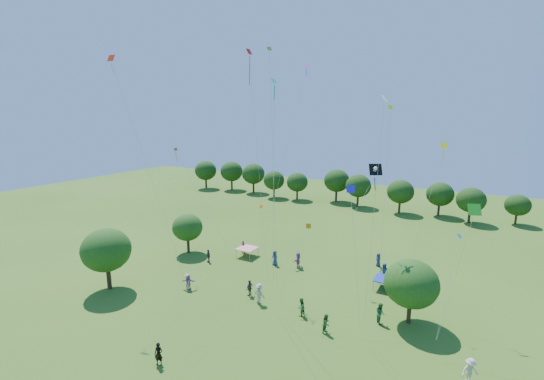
{
  "coord_description": "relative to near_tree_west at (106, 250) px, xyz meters",
  "views": [
    {
      "loc": [
        14.88,
        -12.93,
        17.29
      ],
      "look_at": [
        0.0,
        14.0,
        11.0
      ],
      "focal_mm": 24.0,
      "sensor_mm": 36.0,
      "label": 1
    }
  ],
  "objects": [
    {
      "name": "small_kite_10",
      "position": [
        24.03,
        13.43,
        8.84
      ],
      "size": [
        0.56,
        1.79,
        16.96
      ],
      "color": "yellow"
    },
    {
      "name": "tent_red_stripe",
      "position": [
        7.55,
        14.13,
        -3.12
      ],
      "size": [
        2.2,
        2.2,
        1.1
      ],
      "color": "red",
      "rests_on": "ground"
    },
    {
      "name": "small_kite_12",
      "position": [
        30.67,
        6.45,
        2.59
      ],
      "size": [
        0.96,
        2.78,
        7.41
      ],
      "color": "#158CD3"
    },
    {
      "name": "small_kite_5",
      "position": [
        12.45,
        17.01,
        12.8
      ],
      "size": [
        4.24,
        3.5,
        21.81
      ],
      "color": "#AA1C9C"
    },
    {
      "name": "small_kite_0",
      "position": [
        8.95,
        15.28,
        1.37
      ],
      "size": [
        0.77,
        0.98,
        5.18
      ],
      "color": "orange"
    },
    {
      "name": "near_tree_west",
      "position": [
        0.0,
        0.0,
        0.0
      ],
      "size": [
        4.8,
        4.8,
        6.32
      ],
      "color": "#422B19",
      "rests_on": "ground"
    },
    {
      "name": "small_kite_8",
      "position": [
        2.15,
        2.04,
        14.17
      ],
      "size": [
        8.39,
        0.47,
        21.62
      ],
      "color": "red"
    },
    {
      "name": "small_kite_3",
      "position": [
        31.36,
        2.28,
        6.39
      ],
      "size": [
        1.83,
        2.86,
        10.87
      ],
      "color": "#1F991B"
    },
    {
      "name": "small_kite_9",
      "position": [
        19.16,
        4.84,
        2.67
      ],
      "size": [
        2.88,
        0.52,
        7.17
      ],
      "color": "orange"
    },
    {
      "name": "tent_blue",
      "position": [
        24.64,
        13.57,
        -3.12
      ],
      "size": [
        2.2,
        2.2,
        1.1
      ],
      "color": "#182C9C",
      "rests_on": "ground"
    },
    {
      "name": "small_kite_4",
      "position": [
        23.79,
        3.42,
        6.09
      ],
      "size": [
        1.39,
        0.74,
        11.05
      ],
      "color": "#1615D5"
    },
    {
      "name": "small_kite_1",
      "position": [
        3.1,
        9.33,
        6.07
      ],
      "size": [
        5.75,
        2.63,
        12.45
      ],
      "color": "#D1550B"
    },
    {
      "name": "pirate_kite",
      "position": [
        23.78,
        9.36,
        8.31
      ],
      "size": [
        4.73,
        7.38,
        11.91
      ],
      "color": "black"
    },
    {
      "name": "crowd_person_4",
      "position": [
        4.47,
        10.33,
        -3.36
      ],
      "size": [
        1.02,
        0.82,
        1.58
      ],
      "primitive_type": "imported",
      "rotation": [
        0.0,
        0.0,
        5.77
      ],
      "color": "#483C39",
      "rests_on": "ground"
    },
    {
      "name": "crowd_person_14",
      "position": [
        19.2,
        4.76,
        -3.32
      ],
      "size": [
        0.61,
        0.89,
        1.66
      ],
      "primitive_type": "imported",
      "rotation": [
        0.0,
        0.0,
        4.5
      ],
      "color": "#2A5B27",
      "rests_on": "ground"
    },
    {
      "name": "small_kite_7",
      "position": [
        18.48,
        1.09,
        10.15
      ],
      "size": [
        2.65,
        4.72,
        18.42
      ],
      "color": "#0BAA83"
    },
    {
      "name": "crowd_person_6",
      "position": [
        24.02,
        15.71,
        -3.24
      ],
      "size": [
        0.99,
        0.66,
        1.83
      ],
      "primitive_type": "imported",
      "rotation": [
        0.0,
        0.0,
        0.21
      ],
      "color": "navy",
      "rests_on": "ground"
    },
    {
      "name": "small_kite_11",
      "position": [
        16.71,
        4.1,
        10.58
      ],
      "size": [
        0.74,
        0.71,
        21.25
      ],
      "color": "#328919"
    },
    {
      "name": "crowd_person_5",
      "position": [
        14.58,
        14.07,
        -3.21
      ],
      "size": [
        0.67,
        1.77,
        1.88
      ],
      "primitive_type": "imported",
      "rotation": [
        0.0,
        0.0,
        4.73
      ],
      "color": "#A9629E",
      "rests_on": "ground"
    },
    {
      "name": "crowd_person_9",
      "position": [
        14.88,
        4.9,
        -3.19
      ],
      "size": [
        1.36,
        0.86,
        1.93
      ],
      "primitive_type": "imported",
      "rotation": [
        0.0,
        0.0,
        2.89
      ],
      "color": "#B7A092",
      "rests_on": "ground"
    },
    {
      "name": "crowd_person_10",
      "position": [
        13.31,
        5.66,
        -3.34
      ],
      "size": [
        0.55,
        1.0,
        1.62
      ],
      "primitive_type": "imported",
      "rotation": [
        0.0,
        0.0,
        4.58
      ],
      "color": "#493E3A",
      "rests_on": "ground"
    },
    {
      "name": "small_kite_2",
      "position": [
        28.49,
        12.26,
        8.11
      ],
      "size": [
        2.63,
        2.49,
        13.73
      ],
      "color": "#FDEF16"
    },
    {
      "name": "crowd_person_15",
      "position": [
        32.34,
        2.55,
        -3.25
      ],
      "size": [
        1.26,
        1.15,
        1.81
      ],
      "primitive_type": "imported",
      "rotation": [
        0.0,
        0.0,
        0.67
      ],
      "color": "beige",
      "rests_on": "ground"
    },
    {
      "name": "crowd_person_8",
      "position": [
        22.07,
        3.43,
        -3.34
      ],
      "size": [
        0.51,
        0.84,
        1.62
      ],
      "primitive_type": "imported",
      "rotation": [
        0.0,
        0.0,
        1.47
      ],
      "color": "#2A5B27",
      "rests_on": "ground"
    },
    {
      "name": "crowd_person_3",
      "position": [
        6.96,
        3.85,
        -3.36
      ],
      "size": [
        1.09,
        1.02,
        1.58
      ],
      "primitive_type": "imported",
      "rotation": [
        0.0,
        0.0,
        5.59
      ],
      "color": "#BAAF95",
      "rests_on": "ground"
    },
    {
      "name": "man_in_black",
      "position": [
        13.09,
        -5.98,
        -3.32
      ],
      "size": [
        0.73,
        0.6,
        1.67
      ],
      "primitive_type": "imported",
      "rotation": [
        0.0,
        0.0,
        0.38
      ],
      "color": "black",
      "rests_on": "ground"
    },
    {
      "name": "red_high_kite",
      "position": [
        10.31,
        11.35,
        15.33
      ],
      "size": [
        5.71,
        6.03,
        22.98
      ],
      "color": "red"
    },
    {
      "name": "near_tree_east",
      "position": [
        27.68,
        8.18,
        -0.58
      ],
      "size": [
        4.46,
        4.46,
        5.59
      ],
      "color": "#422B19",
      "rests_on": "ground"
    },
    {
      "name": "crowd_person_2",
      "position": [
        25.56,
        6.99,
        -3.25
      ],
      "size": [
        0.89,
        1.01,
        1.81
      ],
      "primitive_type": "imported",
      "rotation": [
        0.0,
        0.0,
        2.15
      ],
      "color": "#296035",
      "rests_on": "ground"
    },
    {
      "name": "treeline",
      "position": [
        14.48,
        46.34,
        -0.06
      ],
      "size": [
        88.01,
        8.77,
        6.77
      ],
      "color": "#422B19",
      "rests_on": "ground"
    },
    {
      "name": "crowd_person_1",
      "position": [
        25.44,
        13.07,
        -3.2
      ],
      "size": [
        0.84,
        0.7,
        1.91
      ],
      "primitive_type": "imported",
      "rotation": [
        0.0,
        0.0,
        5.88
      ],
      "color": "maroon",
      "rests_on": "ground"
    },
    {
      "name": "crowd_person_11",
      "position": [
        7.13,
        3.81,
        -3.37
      ],
      "size": [
        1.53,
        1.1,
        1.56
      ],
      "primitive_type": "imported",
      "rotation": [
        0.0,
        0.0,
        3.59
      ],
      "color": "#A663A9",
      "rests_on": "ground"
    },
    {
      "name": "crowd_person_7",
      "position": [
        25.54,
        11.91,
        -3.26
      ],
      "size": [
        0.72,
        0.52,
        1.79
      ],
      "primitive_type": "imported",
      "rotation": [
        0.0,
        0.0,
        3.29
      ],
      "color": "maroon",
      "rests_on": "ground"
    },
    {
      "name": "crowd_person_0",
      "position": [
        11.89,
        13.42,
        -3.27
      ],
      "size": [
        0.95,
        0.64,
        1.77
      ],
      "primitive_type": "imported",
      "rotation": [
        0.0,
        0.0,
        6.08
      ],
      "color": "navy",
      "rests_on": "ground"
    },
    {
      "name": "crowd_person_13",
      "position": [
        6.5,
        14.87,
        -3.35
      ],
      "size": [
        0.51,
        0.67,
        1.61
      ],
      "primitive_type": "imported",
      "rotation": [
        0.0,
        0.0,
        1.35
      ],
      "color": "maroon",
      "rests_on": "ground"
    },
    {
      "name": "small_kite_6",
      "position": [
        25.77,
        2.02,
        10.03
      ],
      "size": [
        1.32,
        2.99,
        17.24
      ],
      "color": "white"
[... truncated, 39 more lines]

